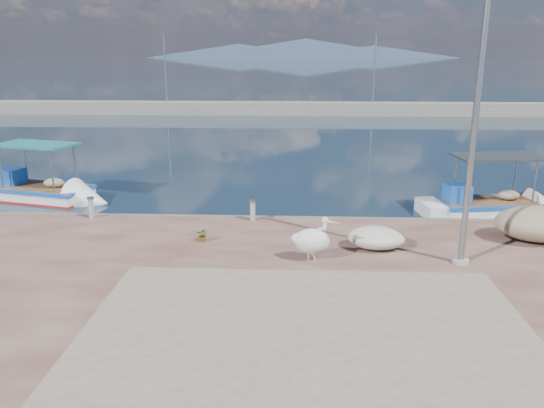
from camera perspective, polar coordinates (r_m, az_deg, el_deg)
The scene contains 13 objects.
ground at distance 13.35m, azimuth -0.78°, elevation -9.90°, with size 1400.00×1400.00×0.00m, color #162635.
quay_patch at distance 10.45m, azimuth 3.85°, elevation -14.68°, with size 9.00×7.00×0.01m, color gray.
breakwater at distance 52.26m, azimuth 1.89°, elevation 10.24°, with size 120.00×2.20×7.50m.
mountains at distance 662.01m, azimuth 3.14°, elevation 16.28°, with size 370.00×280.00×22.00m.
boat_left at distance 23.82m, azimuth -23.65°, elevation 0.98°, with size 5.89×3.16×2.70m.
boat_right at distance 21.40m, azimuth 22.30°, elevation -0.49°, with size 5.57×2.43×2.59m.
pelican at distance 14.01m, azimuth 4.39°, elevation -3.88°, with size 1.28×0.67×1.23m.
lamp_post at distance 14.07m, azimuth 20.81°, elevation 6.65°, with size 0.44×0.96×7.00m.
bollard_near at distance 17.37m, azimuth -2.09°, elevation -0.57°, with size 0.23×0.23×0.70m.
bollard_far at distance 18.60m, azimuth -18.88°, elevation -0.28°, with size 0.24×0.24×0.73m.
potted_plant at distance 15.62m, azimuth -7.45°, elevation -3.31°, with size 0.37×0.32×0.41m, color #33722D.
net_pile_c at distance 17.40m, azimuth 26.78°, elevation -1.91°, with size 2.53×1.81×0.99m, color tan.
net_pile_d at distance 15.25m, azimuth 11.19°, elevation -3.57°, with size 1.63×1.22×0.61m, color beige.
Camera 1 is at (0.74, -11.99, 5.83)m, focal length 35.00 mm.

